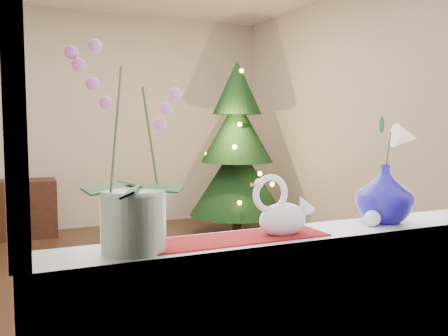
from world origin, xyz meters
The scene contains 14 objects.
ground centered at (0.00, 0.00, 0.00)m, with size 5.00×5.00×0.00m, color #362016.
wall_back centered at (0.00, 2.50, 1.35)m, with size 4.50×0.10×2.70m, color beige.
wall_front centered at (0.00, -2.50, 1.35)m, with size 4.50×0.10×2.70m, color beige.
wall_right centered at (2.25, 0.00, 1.35)m, with size 0.10×5.00×2.70m, color beige.
windowsill centered at (0.00, -2.37, 0.90)m, with size 2.20×0.26×0.04m, color white.
window_frame centered at (0.00, -2.47, 1.70)m, with size 2.22×0.06×1.60m, color white, non-canonical shape.
runner centered at (-0.38, -2.37, 0.92)m, with size 0.70×0.20×0.01m, color maroon.
orchid_pot centered at (-0.74, -2.38, 1.25)m, with size 0.23×0.23×0.66m, color silver, non-canonical shape.
swan centered at (-0.19, -2.39, 1.03)m, with size 0.25×0.12×0.21m, color silver, non-canonical shape.
blue_vase centered at (0.32, -2.35, 1.06)m, with size 0.27×0.27×0.28m, color #0C076C.
lily centered at (0.32, -2.35, 1.30)m, with size 0.15×0.09×0.21m, color white, non-canonical shape.
paperweight centered at (0.22, -2.40, 0.95)m, with size 0.07×0.07×0.07m, color silver.
xmas_tree centered at (1.47, 1.36, 1.03)m, with size 1.12×1.12×2.05m, color black, non-canonical shape.
side_table centered at (-0.95, 2.25, 0.33)m, with size 0.89×0.44×0.67m, color black.
Camera 1 is at (-1.13, -3.93, 1.33)m, focal length 40.00 mm.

